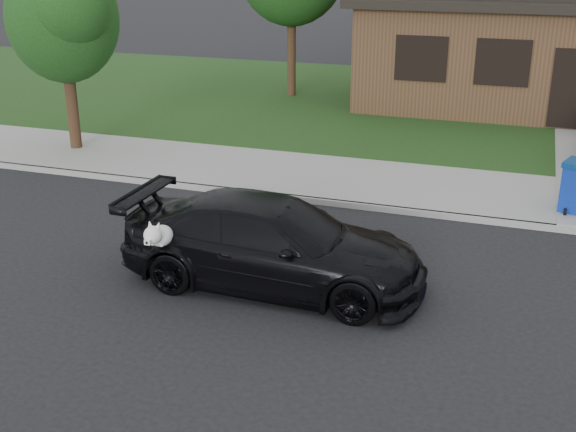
% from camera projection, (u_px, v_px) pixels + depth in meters
% --- Properties ---
extents(ground, '(120.00, 120.00, 0.00)m').
position_uv_depth(ground, '(299.00, 283.00, 11.07)').
color(ground, black).
rests_on(ground, ground).
extents(sidewalk, '(60.00, 3.00, 0.12)m').
position_uv_depth(sidewalk, '(371.00, 182.00, 15.47)').
color(sidewalk, gray).
rests_on(sidewalk, ground).
extents(curb, '(60.00, 0.12, 0.12)m').
position_uv_depth(curb, '(354.00, 205.00, 14.14)').
color(curb, gray).
rests_on(curb, ground).
extents(lawn, '(60.00, 13.00, 0.13)m').
position_uv_depth(lawn, '(428.00, 106.00, 22.53)').
color(lawn, '#193814').
rests_on(lawn, ground).
extents(sedan, '(4.62, 2.17, 1.34)m').
position_uv_depth(sedan, '(273.00, 243.00, 10.80)').
color(sedan, black).
rests_on(sedan, ground).
extents(house, '(12.60, 8.60, 4.65)m').
position_uv_depth(house, '(572.00, 36.00, 22.35)').
color(house, '#422B1C').
rests_on(house, ground).
extents(tree_2, '(2.73, 2.60, 4.59)m').
position_uv_depth(tree_2, '(64.00, 17.00, 16.65)').
color(tree_2, '#332114').
rests_on(tree_2, ground).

